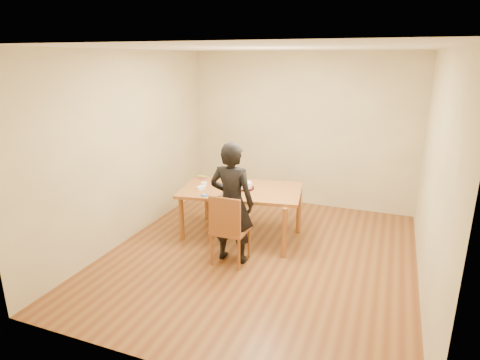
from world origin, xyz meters
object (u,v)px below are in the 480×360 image
(dining_chair, at_px, (231,230))
(cake, at_px, (245,185))
(dining_table, at_px, (241,190))
(person, at_px, (232,203))
(cake_plate, at_px, (245,188))

(dining_chair, xyz_separation_m, cake, (-0.11, 0.79, 0.36))
(dining_table, relative_size, person, 1.07)
(dining_table, bearing_deg, dining_chair, -88.32)
(cake, height_order, person, person)
(person, bearing_deg, cake, -83.06)
(dining_table, bearing_deg, cake, 14.37)
(dining_chair, height_order, cake, cake)
(dining_table, relative_size, cake, 7.91)
(cake, bearing_deg, person, -81.95)
(dining_chair, relative_size, person, 0.27)
(dining_table, xyz_separation_m, cake_plate, (0.04, 0.02, 0.03))
(dining_chair, distance_m, cake, 0.88)
(cake_plate, xyz_separation_m, cake, (0.00, 0.00, 0.05))
(cake_plate, bearing_deg, cake, 0.00)
(dining_chair, relative_size, cake_plate, 1.56)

